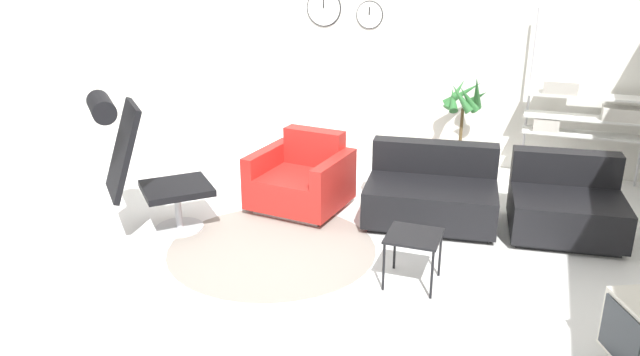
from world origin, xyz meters
TOP-DOWN VIEW (x-y plane):
  - ground_plane at (0.00, 0.00)m, footprint 12.00×12.00m
  - wall_back at (-0.00, 2.83)m, footprint 12.00×0.09m
  - round_rug at (0.09, -0.08)m, footprint 1.80×1.80m
  - lounge_chair at (-1.10, -0.21)m, footprint 1.05×1.04m
  - armchair_red at (0.01, 0.87)m, footprint 0.95×0.90m
  - couch_low at (1.27, 0.99)m, footprint 1.29×0.99m
  - couch_second at (2.47, 1.10)m, footprint 1.05×0.96m
  - side_table at (1.35, -0.26)m, footprint 0.40×0.40m
  - potted_plant at (1.35, 2.42)m, footprint 0.56×0.50m
  - shelf_unit at (2.60, 2.52)m, footprint 1.26×0.28m

SIDE VIEW (x-z plane):
  - ground_plane at x=0.00m, z-range 0.00..0.00m
  - round_rug at x=0.09m, z-range 0.00..0.01m
  - couch_low at x=1.27m, z-range -0.09..0.60m
  - couch_second at x=2.47m, z-range -0.09..0.60m
  - armchair_red at x=0.01m, z-range -0.10..0.64m
  - side_table at x=1.35m, z-range 0.16..0.57m
  - potted_plant at x=1.35m, z-range 0.03..1.20m
  - lounge_chair at x=-1.10m, z-range 0.10..1.41m
  - shelf_unit at x=2.60m, z-range -0.11..1.75m
  - wall_back at x=0.00m, z-range 0.00..2.80m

